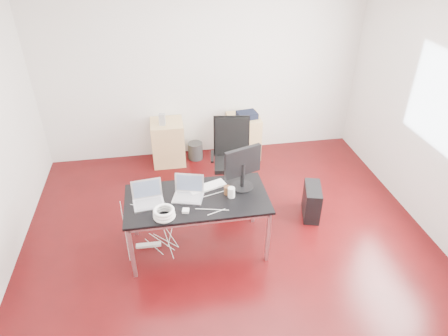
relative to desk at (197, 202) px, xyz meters
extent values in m
plane|color=#370607|center=(0.37, -0.17, -0.68)|extent=(5.00, 5.00, 0.00)
plane|color=silver|center=(0.37, -0.17, 2.12)|extent=(5.00, 5.00, 0.00)
plane|color=silver|center=(0.37, 2.33, 0.72)|extent=(5.00, 0.00, 5.00)
cube|color=black|center=(0.00, 0.00, 0.04)|extent=(1.60, 0.80, 0.03)
cube|color=silver|center=(-0.75, -0.35, -0.33)|extent=(0.04, 0.04, 0.70)
cube|color=silver|center=(-0.75, 0.35, -0.33)|extent=(0.04, 0.04, 0.70)
cube|color=silver|center=(0.75, -0.35, -0.33)|extent=(0.04, 0.04, 0.70)
cube|color=silver|center=(0.75, 0.35, -0.33)|extent=(0.04, 0.04, 0.70)
cylinder|color=black|center=(0.59, 1.01, -0.44)|extent=(0.06, 0.06, 0.47)
cube|color=black|center=(0.59, 1.01, -0.18)|extent=(0.54, 0.53, 0.06)
cube|color=black|center=(0.63, 1.23, 0.13)|extent=(0.47, 0.16, 0.55)
cube|color=tan|center=(-0.25, 2.06, -0.33)|extent=(0.50, 0.50, 0.70)
cube|color=tan|center=(0.98, 2.06, -0.33)|extent=(0.50, 0.50, 0.70)
cube|color=black|center=(1.54, 0.35, -0.46)|extent=(0.31, 0.49, 0.44)
cylinder|color=black|center=(0.19, 2.08, -0.54)|extent=(0.31, 0.31, 0.28)
cube|color=white|center=(-0.60, 0.10, -0.66)|extent=(0.30, 0.07, 0.04)
cube|color=silver|center=(-0.53, -0.03, 0.06)|extent=(0.35, 0.27, 0.01)
cube|color=silver|center=(-0.54, 0.08, 0.18)|extent=(0.33, 0.08, 0.22)
cube|color=#475166|center=(-0.54, 0.08, 0.18)|extent=(0.29, 0.07, 0.18)
cube|color=silver|center=(-0.10, 0.01, 0.06)|extent=(0.38, 0.31, 0.01)
cube|color=silver|center=(-0.07, 0.12, 0.18)|extent=(0.33, 0.14, 0.22)
cube|color=#475166|center=(-0.07, 0.11, 0.18)|extent=(0.29, 0.12, 0.18)
cylinder|color=black|center=(0.54, 0.12, 0.06)|extent=(0.26, 0.26, 0.02)
cylinder|color=black|center=(0.54, 0.12, 0.22)|extent=(0.05, 0.05, 0.30)
cube|color=black|center=(0.54, 0.14, 0.39)|extent=(0.44, 0.20, 0.34)
cube|color=#475166|center=(0.54, 0.16, 0.39)|extent=(0.37, 0.14, 0.29)
cube|color=white|center=(0.14, 0.18, 0.06)|extent=(0.46, 0.28, 0.02)
cylinder|color=white|center=(0.39, -0.04, 0.11)|extent=(0.08, 0.08, 0.12)
cylinder|color=brown|center=(0.35, 0.02, 0.10)|extent=(0.08, 0.08, 0.10)
torus|color=white|center=(-0.37, -0.28, 0.07)|extent=(0.24, 0.24, 0.04)
torus|color=white|center=(-0.37, -0.28, 0.11)|extent=(0.23, 0.23, 0.04)
torus|color=white|center=(-0.37, -0.28, 0.14)|extent=(0.22, 0.22, 0.04)
cube|color=white|center=(-0.14, -0.22, 0.07)|extent=(0.08, 0.08, 0.03)
cube|color=#9E9E9E|center=(-0.30, 1.99, 0.11)|extent=(0.10, 0.10, 0.18)
cube|color=black|center=(1.02, 2.02, 0.07)|extent=(0.33, 0.28, 0.09)
camera|label=1|loc=(-0.30, -3.58, 2.73)|focal=32.00mm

